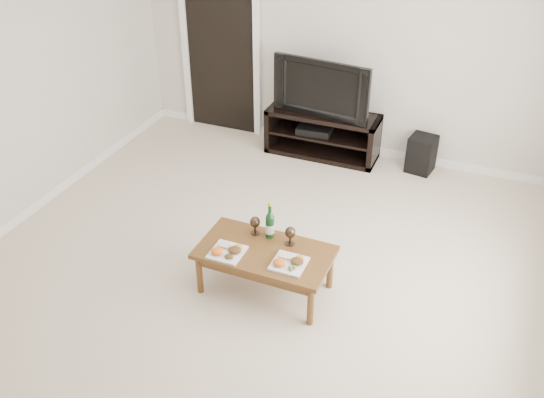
{
  "coord_description": "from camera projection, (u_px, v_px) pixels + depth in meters",
  "views": [
    {
      "loc": [
        1.79,
        -3.75,
        3.5
      ],
      "look_at": [
        0.12,
        0.32,
        0.7
      ],
      "focal_mm": 40.0,
      "sensor_mm": 36.0,
      "label": 1
    }
  ],
  "objects": [
    {
      "name": "plate_right",
      "position": [
        289.0,
        261.0,
        4.88
      ],
      "size": [
        0.27,
        0.27,
        0.07
      ],
      "primitive_type": "cube",
      "color": "white",
      "rests_on": "coffee_table"
    },
    {
      "name": "floor",
      "position": [
        246.0,
        280.0,
        5.38
      ],
      "size": [
        5.5,
        5.5,
        0.0
      ],
      "primitive_type": "plane",
      "color": "beige",
      "rests_on": "ground"
    },
    {
      "name": "doorway",
      "position": [
        221.0,
        51.0,
        7.46
      ],
      "size": [
        0.9,
        0.02,
        2.05
      ],
      "primitive_type": "cube",
      "color": "black",
      "rests_on": "ground"
    },
    {
      "name": "subwoofer",
      "position": [
        421.0,
        154.0,
        6.92
      ],
      "size": [
        0.33,
        0.33,
        0.43
      ],
      "primitive_type": "cube",
      "rotation": [
        0.0,
        0.0,
        -0.16
      ],
      "color": "black",
      "rests_on": "ground"
    },
    {
      "name": "coffee_table",
      "position": [
        265.0,
        270.0,
        5.17
      ],
      "size": [
        1.13,
        0.63,
        0.42
      ],
      "primitive_type": "cube",
      "rotation": [
        0.0,
        0.0,
        -0.01
      ],
      "color": "brown",
      "rests_on": "ground"
    },
    {
      "name": "media_console",
      "position": [
        322.0,
        134.0,
        7.21
      ],
      "size": [
        1.33,
        0.45,
        0.55
      ],
      "primitive_type": "cube",
      "color": "black",
      "rests_on": "ground"
    },
    {
      "name": "wine_bottle",
      "position": [
        270.0,
        220.0,
        5.13
      ],
      "size": [
        0.07,
        0.07,
        0.35
      ],
      "primitive_type": "cylinder",
      "color": "#0E3616",
      "rests_on": "coffee_table"
    },
    {
      "name": "plate_left",
      "position": [
        227.0,
        250.0,
        5.0
      ],
      "size": [
        0.27,
        0.27,
        0.07
      ],
      "primitive_type": "cube",
      "color": "white",
      "rests_on": "coffee_table"
    },
    {
      "name": "television",
      "position": [
        325.0,
        86.0,
        6.89
      ],
      "size": [
        1.17,
        0.28,
        0.67
      ],
      "primitive_type": "imported",
      "rotation": [
        0.0,
        0.0,
        -0.11
      ],
      "color": "black",
      "rests_on": "media_console"
    },
    {
      "name": "av_receiver",
      "position": [
        315.0,
        129.0,
        7.21
      ],
      "size": [
        0.42,
        0.33,
        0.08
      ],
      "primitive_type": "cube",
      "rotation": [
        0.0,
        0.0,
        0.08
      ],
      "color": "black",
      "rests_on": "media_console"
    },
    {
      "name": "goblet_right",
      "position": [
        290.0,
        236.0,
        5.08
      ],
      "size": [
        0.09,
        0.09,
        0.17
      ],
      "primitive_type": null,
      "color": "#392B1F",
      "rests_on": "coffee_table"
    },
    {
      "name": "goblet_left",
      "position": [
        255.0,
        225.0,
        5.21
      ],
      "size": [
        0.09,
        0.09,
        0.17
      ],
      "primitive_type": null,
      "color": "#392B1F",
      "rests_on": "coffee_table"
    },
    {
      "name": "back_wall",
      "position": [
        344.0,
        44.0,
        6.84
      ],
      "size": [
        5.0,
        0.04,
        2.6
      ],
      "primitive_type": "cube",
      "color": "beige",
      "rests_on": "ground"
    }
  ]
}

